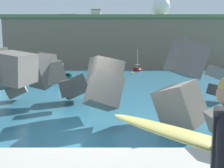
{
  "coord_description": "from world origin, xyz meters",
  "views": [
    {
      "loc": [
        0.85,
        -5.76,
        2.1
      ],
      "look_at": [
        0.87,
        0.5,
        1.4
      ],
      "focal_mm": 30.07,
      "sensor_mm": 36.0,
      "label": 1
    }
  ],
  "objects_px": {
    "mooring_buoy_inner": "(131,73)",
    "station_building_west": "(131,23)",
    "station_building_central": "(96,18)",
    "boat_mid_left": "(105,71)",
    "radar_dome": "(160,9)",
    "boat_mid_centre": "(0,75)",
    "station_building_east": "(106,24)",
    "station_building_annex": "(68,21)",
    "surfer_with_board": "(220,162)",
    "boat_near_left": "(137,69)",
    "boat_near_right": "(50,75)"
  },
  "relations": [
    {
      "from": "mooring_buoy_inner",
      "to": "station_building_annex",
      "type": "height_order",
      "value": "station_building_annex"
    },
    {
      "from": "surfer_with_board",
      "to": "station_building_central",
      "type": "bearing_deg",
      "value": 95.37
    },
    {
      "from": "boat_mid_left",
      "to": "mooring_buoy_inner",
      "type": "height_order",
      "value": "boat_mid_left"
    },
    {
      "from": "radar_dome",
      "to": "station_building_west",
      "type": "height_order",
      "value": "radar_dome"
    },
    {
      "from": "boat_near_left",
      "to": "radar_dome",
      "type": "height_order",
      "value": "radar_dome"
    },
    {
      "from": "surfer_with_board",
      "to": "radar_dome",
      "type": "bearing_deg",
      "value": 76.35
    },
    {
      "from": "station_building_central",
      "to": "surfer_with_board",
      "type": "bearing_deg",
      "value": -84.63
    },
    {
      "from": "boat_near_right",
      "to": "station_building_annex",
      "type": "distance_m",
      "value": 69.55
    },
    {
      "from": "surfer_with_board",
      "to": "station_building_central",
      "type": "distance_m",
      "value": 86.98
    },
    {
      "from": "boat_near_left",
      "to": "boat_near_right",
      "type": "bearing_deg",
      "value": -117.39
    },
    {
      "from": "boat_mid_centre",
      "to": "mooring_buoy_inner",
      "type": "relative_size",
      "value": 12.45
    },
    {
      "from": "mooring_buoy_inner",
      "to": "station_building_east",
      "type": "height_order",
      "value": "station_building_east"
    },
    {
      "from": "station_building_central",
      "to": "station_building_annex",
      "type": "relative_size",
      "value": 0.78
    },
    {
      "from": "boat_mid_centre",
      "to": "station_building_east",
      "type": "xyz_separation_m",
      "value": [
        13.26,
        68.96,
        21.04
      ]
    },
    {
      "from": "station_building_east",
      "to": "station_building_annex",
      "type": "xyz_separation_m",
      "value": [
        -16.68,
        -8.66,
        -0.35
      ]
    },
    {
      "from": "boat_near_left",
      "to": "station_building_annex",
      "type": "xyz_separation_m",
      "value": [
        -26.18,
        38.5,
        20.62
      ]
    },
    {
      "from": "boat_mid_centre",
      "to": "station_building_east",
      "type": "height_order",
      "value": "station_building_east"
    },
    {
      "from": "station_building_central",
      "to": "boat_mid_left",
      "type": "bearing_deg",
      "value": -83.64
    },
    {
      "from": "boat_mid_centre",
      "to": "boat_mid_left",
      "type": "bearing_deg",
      "value": 20.17
    },
    {
      "from": "station_building_west",
      "to": "station_building_annex",
      "type": "distance_m",
      "value": 29.79
    },
    {
      "from": "surfer_with_board",
      "to": "mooring_buoy_inner",
      "type": "bearing_deg",
      "value": 85.13
    },
    {
      "from": "boat_mid_centre",
      "to": "station_building_west",
      "type": "height_order",
      "value": "station_building_west"
    },
    {
      "from": "station_building_central",
      "to": "station_building_west",
      "type": "bearing_deg",
      "value": 27.2
    },
    {
      "from": "mooring_buoy_inner",
      "to": "boat_near_right",
      "type": "bearing_deg",
      "value": -128.58
    },
    {
      "from": "mooring_buoy_inner",
      "to": "station_building_west",
      "type": "xyz_separation_m",
      "value": [
        5.72,
        58.36,
        21.09
      ]
    },
    {
      "from": "boat_mid_left",
      "to": "station_building_west",
      "type": "distance_m",
      "value": 65.83
    },
    {
      "from": "boat_near_left",
      "to": "station_building_central",
      "type": "distance_m",
      "value": 44.8
    },
    {
      "from": "station_building_central",
      "to": "station_building_annex",
      "type": "bearing_deg",
      "value": 172.35
    },
    {
      "from": "station_building_east",
      "to": "station_building_annex",
      "type": "distance_m",
      "value": 18.8
    },
    {
      "from": "boat_mid_left",
      "to": "station_building_east",
      "type": "relative_size",
      "value": 0.9
    },
    {
      "from": "radar_dome",
      "to": "station_building_central",
      "type": "height_order",
      "value": "radar_dome"
    },
    {
      "from": "boat_near_right",
      "to": "boat_mid_centre",
      "type": "distance_m",
      "value": 10.19
    },
    {
      "from": "boat_near_right",
      "to": "station_building_annex",
      "type": "relative_size",
      "value": 0.8
    },
    {
      "from": "boat_near_left",
      "to": "surfer_with_board",
      "type": "bearing_deg",
      "value": -97.01
    },
    {
      "from": "boat_mid_left",
      "to": "station_building_annex",
      "type": "height_order",
      "value": "station_building_annex"
    },
    {
      "from": "boat_near_left",
      "to": "boat_mid_left",
      "type": "xyz_separation_m",
      "value": [
        -7.8,
        -16.3,
        0.25
      ]
    },
    {
      "from": "station_building_annex",
      "to": "radar_dome",
      "type": "bearing_deg",
      "value": -11.71
    },
    {
      "from": "radar_dome",
      "to": "boat_mid_centre",
      "type": "bearing_deg",
      "value": -124.46
    },
    {
      "from": "boat_mid_centre",
      "to": "radar_dome",
      "type": "height_order",
      "value": "radar_dome"
    },
    {
      "from": "boat_mid_centre",
      "to": "mooring_buoy_inner",
      "type": "bearing_deg",
      "value": 23.8
    },
    {
      "from": "radar_dome",
      "to": "station_building_annex",
      "type": "height_order",
      "value": "radar_dome"
    },
    {
      "from": "boat_near_right",
      "to": "station_building_central",
      "type": "relative_size",
      "value": 1.03
    },
    {
      "from": "surfer_with_board",
      "to": "station_building_annex",
      "type": "xyz_separation_m",
      "value": [
        -20.36,
        85.78,
        19.84
      ]
    },
    {
      "from": "station_building_annex",
      "to": "station_building_east",
      "type": "bearing_deg",
      "value": 27.45
    },
    {
      "from": "boat_mid_centre",
      "to": "station_building_annex",
      "type": "xyz_separation_m",
      "value": [
        -3.41,
        60.3,
        20.69
      ]
    },
    {
      "from": "boat_near_right",
      "to": "station_building_east",
      "type": "distance_m",
      "value": 76.99
    },
    {
      "from": "mooring_buoy_inner",
      "to": "station_building_central",
      "type": "xyz_separation_m",
      "value": [
        -10.82,
        49.87,
        21.78
      ]
    },
    {
      "from": "boat_mid_centre",
      "to": "station_building_annex",
      "type": "distance_m",
      "value": 63.84
    },
    {
      "from": "boat_mid_centre",
      "to": "radar_dome",
      "type": "relative_size",
      "value": 0.57
    },
    {
      "from": "boat_near_left",
      "to": "boat_mid_centre",
      "type": "bearing_deg",
      "value": -136.24
    }
  ]
}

